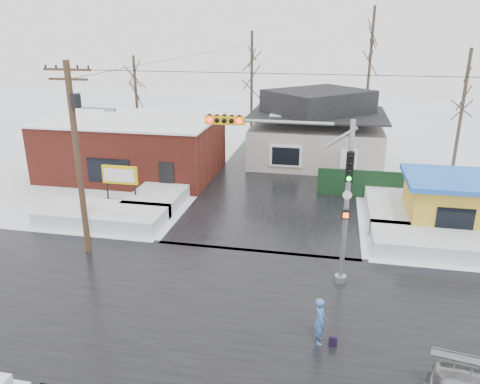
% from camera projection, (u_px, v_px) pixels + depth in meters
% --- Properties ---
extents(ground, '(120.00, 120.00, 0.00)m').
position_uv_depth(ground, '(234.00, 310.00, 18.01)').
color(ground, white).
rests_on(ground, ground).
extents(road_ns, '(10.00, 120.00, 0.02)m').
position_uv_depth(road_ns, '(234.00, 310.00, 18.00)').
color(road_ns, black).
rests_on(road_ns, ground).
extents(road_ew, '(120.00, 10.00, 0.02)m').
position_uv_depth(road_ew, '(234.00, 310.00, 18.00)').
color(road_ew, black).
rests_on(road_ew, ground).
extents(snowbank_nw, '(7.00, 3.00, 0.80)m').
position_uv_depth(snowbank_nw, '(103.00, 215.00, 26.02)').
color(snowbank_nw, white).
rests_on(snowbank_nw, ground).
extents(snowbank_ne, '(7.00, 3.00, 0.80)m').
position_uv_depth(snowbank_ne, '(446.00, 243.00, 22.66)').
color(snowbank_ne, white).
rests_on(snowbank_ne, ground).
extents(snowbank_nside_w, '(3.00, 8.00, 0.80)m').
position_uv_depth(snowbank_nside_w, '(168.00, 189.00, 30.27)').
color(snowbank_nside_w, white).
rests_on(snowbank_nside_w, ground).
extents(snowbank_nside_e, '(3.00, 8.00, 0.80)m').
position_uv_depth(snowbank_nside_e, '(392.00, 204.00, 27.65)').
color(snowbank_nside_e, white).
rests_on(snowbank_nside_e, ground).
extents(traffic_signal, '(6.05, 0.68, 7.00)m').
position_uv_depth(traffic_signal, '(308.00, 179.00, 18.78)').
color(traffic_signal, gray).
rests_on(traffic_signal, ground).
extents(utility_pole, '(3.15, 0.44, 9.00)m').
position_uv_depth(utility_pole, '(78.00, 149.00, 21.01)').
color(utility_pole, '#382619').
rests_on(utility_pole, ground).
extents(brick_building, '(12.20, 8.20, 4.12)m').
position_uv_depth(brick_building, '(133.00, 146.00, 34.14)').
color(brick_building, maroon).
rests_on(brick_building, ground).
extents(marquee_sign, '(2.20, 0.21, 2.55)m').
position_uv_depth(marquee_sign, '(120.00, 176.00, 27.82)').
color(marquee_sign, black).
rests_on(marquee_sign, ground).
extents(house, '(10.40, 8.40, 5.76)m').
position_uv_depth(house, '(317.00, 129.00, 37.08)').
color(house, '#ACA89B').
rests_on(house, ground).
extents(kiosk, '(4.60, 4.60, 2.88)m').
position_uv_depth(kiosk, '(447.00, 202.00, 24.98)').
color(kiosk, gold).
rests_on(kiosk, ground).
extents(fence, '(8.00, 0.12, 1.80)m').
position_uv_depth(fence, '(382.00, 185.00, 29.43)').
color(fence, black).
rests_on(fence, ground).
extents(tree_far_left, '(3.00, 3.00, 10.00)m').
position_uv_depth(tree_far_left, '(252.00, 56.00, 40.12)').
color(tree_far_left, '#332821').
rests_on(tree_far_left, ground).
extents(tree_far_mid, '(3.00, 3.00, 12.00)m').
position_uv_depth(tree_far_mid, '(372.00, 36.00, 39.56)').
color(tree_far_mid, '#332821').
rests_on(tree_far_mid, ground).
extents(tree_far_right, '(3.00, 3.00, 9.00)m').
position_uv_depth(tree_far_right, '(467.00, 76.00, 31.85)').
color(tree_far_right, '#332821').
rests_on(tree_far_right, ground).
extents(tree_far_west, '(3.00, 3.00, 8.00)m').
position_uv_depth(tree_far_west, '(135.00, 75.00, 40.67)').
color(tree_far_west, '#332821').
rests_on(tree_far_west, ground).
extents(pedestrian, '(0.47, 0.66, 1.71)m').
position_uv_depth(pedestrian, '(320.00, 321.00, 15.91)').
color(pedestrian, '#3D6BAC').
rests_on(pedestrian, ground).
extents(shopping_bag, '(0.28, 0.12, 0.35)m').
position_uv_depth(shopping_bag, '(333.00, 342.00, 15.93)').
color(shopping_bag, black).
rests_on(shopping_bag, ground).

